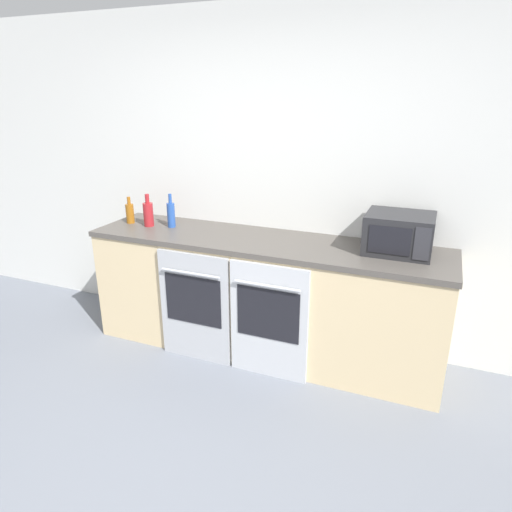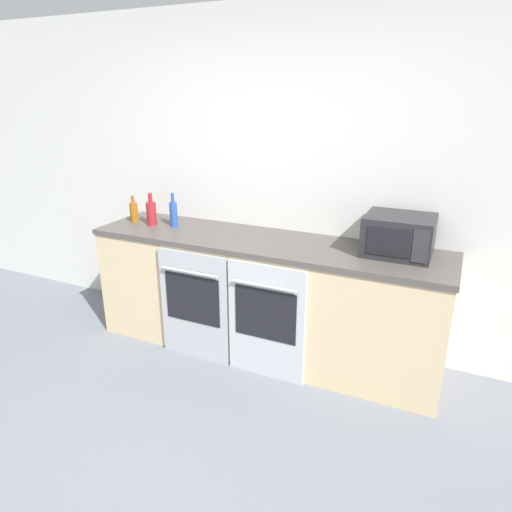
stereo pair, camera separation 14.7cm
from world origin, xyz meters
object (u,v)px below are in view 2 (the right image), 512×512
object	(u,v)px
oven_left	(194,306)
bottle_red	(151,212)
bottle_amber	(134,211)
microwave	(399,235)
bottle_blue	(174,213)
oven_right	(266,321)

from	to	relation	value
oven_left	bottle_red	distance (m)	0.89
bottle_amber	oven_left	bearing A→B (deg)	-23.77
bottle_red	bottle_amber	world-z (taller)	bottle_red
microwave	bottle_red	size ratio (longest dim) A/B	1.68
microwave	bottle_amber	xyz separation A→B (m)	(-2.17, -0.08, -0.05)
bottle_blue	bottle_red	size ratio (longest dim) A/B	1.03
bottle_blue	bottle_red	xyz separation A→B (m)	(-0.19, -0.04, -0.00)
bottle_red	bottle_amber	bearing A→B (deg)	174.36
oven_right	microwave	size ratio (longest dim) A/B	1.94
bottle_red	bottle_amber	size ratio (longest dim) A/B	1.19
oven_left	bottle_red	world-z (taller)	bottle_red
bottle_blue	bottle_red	world-z (taller)	bottle_blue
bottle_blue	oven_right	bearing A→B (deg)	-20.42
bottle_amber	oven_right	bearing A→B (deg)	-14.03
oven_left	bottle_amber	world-z (taller)	bottle_amber
microwave	bottle_red	world-z (taller)	microwave
oven_left	bottle_blue	size ratio (longest dim) A/B	3.15
oven_left	microwave	world-z (taller)	microwave
microwave	bottle_amber	world-z (taller)	microwave
oven_left	oven_right	size ratio (longest dim) A/B	1.00
microwave	bottle_blue	xyz separation A→B (m)	(-1.78, -0.06, -0.03)
bottle_blue	oven_left	bearing A→B (deg)	-43.05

